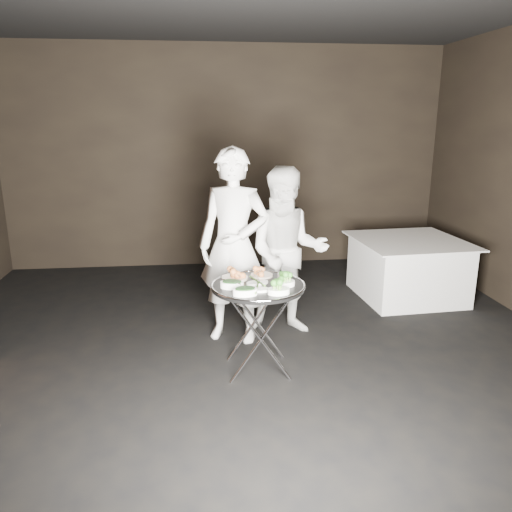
{
  "coord_description": "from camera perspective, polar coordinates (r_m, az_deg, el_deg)",
  "views": [
    {
      "loc": [
        -0.37,
        -3.49,
        2.04
      ],
      "look_at": [
        0.07,
        0.42,
        0.95
      ],
      "focal_mm": 35.0,
      "sensor_mm": 36.0,
      "label": 1
    }
  ],
  "objects": [
    {
      "name": "spinach_bowl_b",
      "position": [
        3.76,
        -1.26,
        -3.96
      ],
      "size": [
        0.2,
        0.14,
        0.08
      ],
      "rotation": [
        0.0,
        0.0,
        0.09
      ],
      "color": "white",
      "rests_on": "serving_tray"
    },
    {
      "name": "waiter_left",
      "position": [
        4.58,
        -2.57,
        1.1
      ],
      "size": [
        0.77,
        0.64,
        1.81
      ],
      "primitive_type": "imported",
      "rotation": [
        0.0,
        0.0,
        -0.36
      ],
      "color": "silver",
      "rests_on": "floor"
    },
    {
      "name": "greens_bowl",
      "position": [
        4.16,
        3.28,
        -2.14
      ],
      "size": [
        0.12,
        0.12,
        0.07
      ],
      "rotation": [
        0.0,
        0.0,
        -0.07
      ],
      "color": "white",
      "rests_on": "serving_tray"
    },
    {
      "name": "potato_plate_b",
      "position": [
        4.2,
        0.66,
        -1.94
      ],
      "size": [
        0.2,
        0.2,
        0.07
      ],
      "rotation": [
        0.0,
        0.0,
        -0.43
      ],
      "color": "beige",
      "rests_on": "serving_tray"
    },
    {
      "name": "floor",
      "position": [
        4.07,
        -0.36,
        -14.98
      ],
      "size": [
        6.0,
        7.0,
        0.05
      ],
      "primitive_type": "cube",
      "color": "black",
      "rests_on": "ground"
    },
    {
      "name": "waiter_right",
      "position": [
        4.76,
        3.57,
        0.47
      ],
      "size": [
        0.86,
        0.72,
        1.62
      ],
      "primitive_type": "imported",
      "rotation": [
        0.0,
        0.0,
        -0.14
      ],
      "color": "silver",
      "rests_on": "floor"
    },
    {
      "name": "asparagus_plate_a",
      "position": [
        4.01,
        0.15,
        -3.0
      ],
      "size": [
        0.21,
        0.16,
        0.04
      ],
      "rotation": [
        0.0,
        0.0,
        0.35
      ],
      "color": "white",
      "rests_on": "serving_tray"
    },
    {
      "name": "serving_tray",
      "position": [
        4.0,
        0.24,
        -3.44
      ],
      "size": [
        0.76,
        0.76,
        0.04
      ],
      "color": "black",
      "rests_on": "tray_stand"
    },
    {
      "name": "wall_back",
      "position": [
        7.05,
        -3.48,
        11.07
      ],
      "size": [
        6.0,
        0.05,
        3.0
      ],
      "primitive_type": "cube",
      "color": "black",
      "rests_on": "floor"
    },
    {
      "name": "broccoli_bowl_a",
      "position": [
        3.97,
        3.35,
        -3.03
      ],
      "size": [
        0.19,
        0.16,
        0.07
      ],
      "rotation": [
        0.0,
        0.0,
        0.29
      ],
      "color": "white",
      "rests_on": "serving_tray"
    },
    {
      "name": "serving_utensils",
      "position": [
        4.05,
        0.36,
        -2.28
      ],
      "size": [
        0.59,
        0.42,
        0.01
      ],
      "color": "silver",
      "rests_on": "serving_tray"
    },
    {
      "name": "dining_table",
      "position": [
        6.09,
        16.92,
        -1.36
      ],
      "size": [
        1.21,
        1.21,
        0.69
      ],
      "rotation": [
        0.0,
        0.0,
        0.07
      ],
      "color": "white",
      "rests_on": "floor"
    },
    {
      "name": "asparagus_plate_b",
      "position": [
        3.86,
        0.13,
        -3.75
      ],
      "size": [
        0.21,
        0.14,
        0.04
      ],
      "rotation": [
        0.0,
        0.0,
        -0.19
      ],
      "color": "white",
      "rests_on": "serving_tray"
    },
    {
      "name": "tray_stand",
      "position": [
        4.12,
        0.24,
        -7.79
      ],
      "size": [
        0.5,
        0.42,
        0.73
      ],
      "rotation": [
        0.0,
        0.0,
        0.13
      ],
      "color": "silver",
      "rests_on": "floor"
    },
    {
      "name": "spinach_bowl_a",
      "position": [
        3.92,
        -2.76,
        -3.16
      ],
      "size": [
        0.21,
        0.16,
        0.08
      ],
      "rotation": [
        0.0,
        0.0,
        -0.21
      ],
      "color": "white",
      "rests_on": "serving_tray"
    },
    {
      "name": "potato_plate_a",
      "position": [
        4.13,
        -2.46,
        -2.18
      ],
      "size": [
        0.23,
        0.23,
        0.08
      ],
      "rotation": [
        0.0,
        0.0,
        -0.42
      ],
      "color": "beige",
      "rests_on": "serving_tray"
    },
    {
      "name": "broccoli_bowl_b",
      "position": [
        3.79,
        2.61,
        -3.88
      ],
      "size": [
        0.18,
        0.13,
        0.07
      ],
      "rotation": [
        0.0,
        0.0,
        0.07
      ],
      "color": "white",
      "rests_on": "serving_tray"
    }
  ]
}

